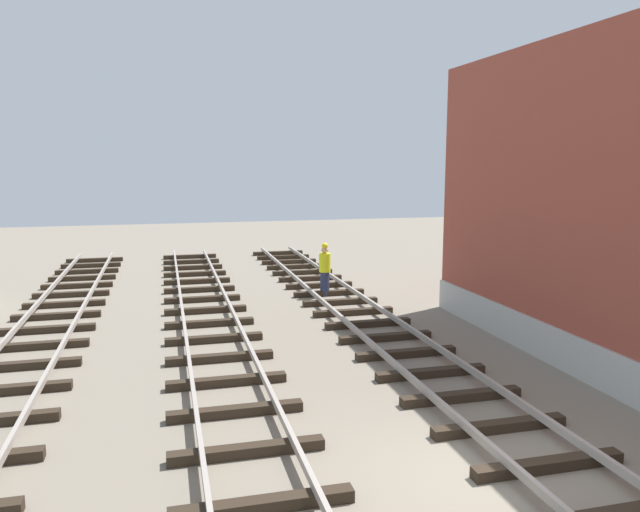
% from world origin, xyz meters
% --- Properties ---
extents(ground_plane, '(80.00, 80.00, 0.00)m').
position_xyz_m(ground_plane, '(0.00, 0.00, 0.00)').
color(ground_plane, slate).
extents(track_near_building, '(2.50, 46.26, 0.32)m').
position_xyz_m(track_near_building, '(1.07, 0.00, 0.13)').
color(track_near_building, '#2D2319').
rests_on(track_near_building, ground).
extents(track_centre, '(2.50, 46.26, 0.32)m').
position_xyz_m(track_centre, '(-3.29, 0.00, 0.13)').
color(track_centre, '#2D2319').
rests_on(track_centre, ground).
extents(track_worker_foreground, '(0.40, 0.40, 1.87)m').
position_xyz_m(track_worker_foreground, '(0.92, 12.64, 0.93)').
color(track_worker_foreground, '#262D4C').
rests_on(track_worker_foreground, ground).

